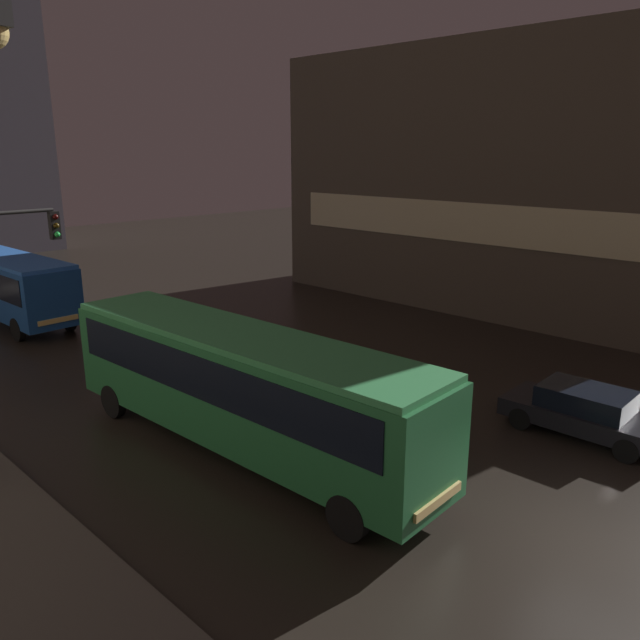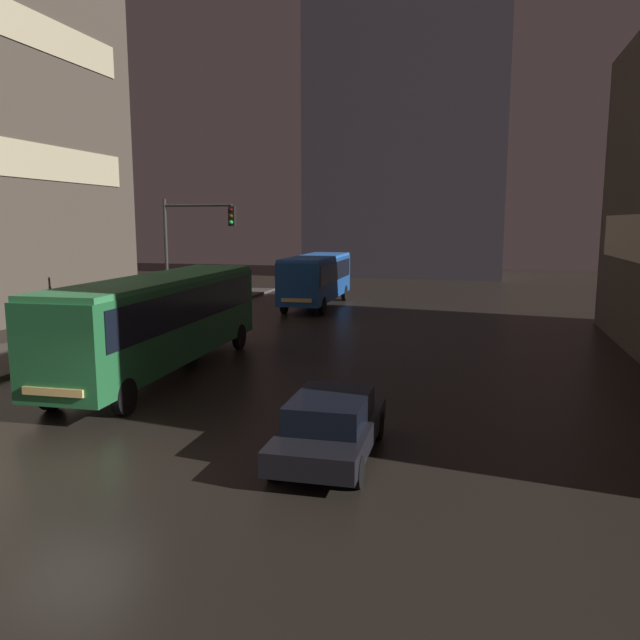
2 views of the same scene
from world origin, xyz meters
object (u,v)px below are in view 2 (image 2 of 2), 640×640
Objects in this scene: bus_near at (162,314)px; traffic_light_main at (190,241)px; pedestrian_mid at (62,313)px; pedestrian_far at (80,319)px; car_taxi at (330,425)px; bus_far at (317,275)px.

traffic_light_main is (-2.95, 8.31, 2.17)m from bus_near.
pedestrian_far is (1.98, -1.51, 0.02)m from pedestrian_mid.
bus_near is 9.54m from car_taxi.
pedestrian_far is 0.27× the size of traffic_light_main.
car_taxi is at bearing 103.90° from bus_far.
car_taxi is at bearing 138.12° from bus_near.
bus_far is 1.54× the size of traffic_light_main.
car_taxi is 18.39m from pedestrian_mid.
bus_near is at bearing 86.13° from bus_far.
traffic_light_main reaches higher than pedestrian_mid.
bus_far is 15.28m from pedestrian_mid.
pedestrian_mid is at bearing -143.06° from traffic_light_main.
traffic_light_main is at bearing -55.50° from car_taxi.
pedestrian_far reaches higher than car_taxi.
bus_near is 7.18× the size of pedestrian_mid.
bus_far reaches higher than pedestrian_far.
pedestrian_far is at bearing 154.53° from pedestrian_mid.
bus_near is 6.55m from pedestrian_far.
pedestrian_far reaches higher than pedestrian_mid.
car_taxi is 15.90m from pedestrian_far.
pedestrian_mid is at bearing -34.89° from bus_near.
bus_far is 5.67× the size of pedestrian_far.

